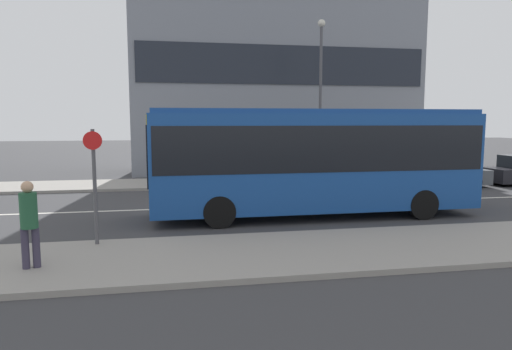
% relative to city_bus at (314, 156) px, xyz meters
% --- Properties ---
extents(ground_plane, '(120.00, 120.00, 0.00)m').
position_rel_city_bus_xyz_m(ground_plane, '(-3.72, 2.07, -2.00)').
color(ground_plane, '#3A3A3D').
extents(sidewalk_near, '(44.00, 3.50, 0.13)m').
position_rel_city_bus_xyz_m(sidewalk_near, '(-3.72, -4.18, -1.94)').
color(sidewalk_near, gray).
rests_on(sidewalk_near, ground_plane).
extents(sidewalk_far, '(44.00, 3.50, 0.13)m').
position_rel_city_bus_xyz_m(sidewalk_far, '(-3.72, 8.32, -1.94)').
color(sidewalk_far, gray).
rests_on(sidewalk_far, ground_plane).
extents(lane_centerline, '(41.80, 0.16, 0.01)m').
position_rel_city_bus_xyz_m(lane_centerline, '(-3.72, 2.07, -2.00)').
color(lane_centerline, silver).
rests_on(lane_centerline, ground_plane).
extents(city_bus, '(10.54, 2.60, 3.49)m').
position_rel_city_bus_xyz_m(city_bus, '(0.00, 0.00, 0.00)').
color(city_bus, '#194793').
rests_on(city_bus, ground_plane).
extents(parked_car_0, '(4.47, 1.68, 1.28)m').
position_rel_city_bus_xyz_m(parked_car_0, '(7.92, 5.31, -1.39)').
color(parked_car_0, '#4C5156').
rests_on(parked_car_0, ground_plane).
extents(pedestrian_near_stop, '(0.34, 0.34, 1.80)m').
position_rel_city_bus_xyz_m(pedestrian_near_stop, '(-7.46, -4.50, -0.84)').
color(pedestrian_near_stop, '#383347').
rests_on(pedestrian_near_stop, sidewalk_near).
extents(bus_stop_sign, '(0.44, 0.12, 2.81)m').
position_rel_city_bus_xyz_m(bus_stop_sign, '(-6.43, -2.82, -0.24)').
color(bus_stop_sign, '#4C4C51').
rests_on(bus_stop_sign, sidewalk_near).
extents(street_lamp, '(0.36, 0.36, 7.81)m').
position_rel_city_bus_xyz_m(street_lamp, '(2.60, 7.24, 2.82)').
color(street_lamp, '#4C4C51').
rests_on(street_lamp, sidewalk_far).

